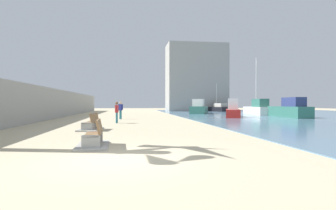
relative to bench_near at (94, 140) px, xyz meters
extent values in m
plane|color=#C6B793|center=(0.93, 15.77, -0.23)|extent=(120.00, 120.00, 0.00)
cube|color=#9E9E99|center=(-6.57, 15.77, 1.28)|extent=(0.80, 64.00, 3.03)
cube|color=#9E9E99|center=(0.00, -0.70, 0.01)|extent=(0.61, 0.23, 0.50)
cube|color=#9E9E99|center=(-0.06, 0.70, 0.01)|extent=(0.61, 0.23, 0.50)
cube|color=olive|center=(-0.03, 0.00, 0.22)|extent=(0.57, 1.62, 0.06)
cube|color=olive|center=(0.20, 0.01, 0.50)|extent=(0.24, 1.61, 0.50)
cube|color=#9E9E99|center=(-0.03, 0.00, -0.19)|extent=(1.20, 2.15, 0.08)
cube|color=#9E9E99|center=(-1.10, 5.48, 0.01)|extent=(0.62, 0.28, 0.50)
cube|color=#9E9E99|center=(-0.91, 6.87, 0.01)|extent=(0.62, 0.28, 0.50)
cube|color=olive|center=(-1.00, 6.17, 0.22)|extent=(0.70, 1.65, 0.06)
cube|color=olive|center=(-0.78, 6.14, 0.50)|extent=(0.37, 1.61, 0.50)
cube|color=#9E9E99|center=(-1.00, 6.17, -0.19)|extent=(1.36, 2.23, 0.08)
cylinder|color=teal|center=(0.26, 11.53, 0.18)|extent=(0.12, 0.12, 0.84)
cylinder|color=teal|center=(0.22, 11.41, 0.18)|extent=(0.12, 0.12, 0.84)
cube|color=#B22D33|center=(0.24, 11.47, 0.90)|extent=(0.27, 0.36, 0.59)
sphere|color=brown|center=(0.24, 11.47, 1.34)|extent=(0.23, 0.23, 0.23)
cylinder|color=#B22D33|center=(0.31, 11.68, 0.93)|extent=(0.09, 0.09, 0.53)
cylinder|color=#B22D33|center=(0.17, 11.26, 0.93)|extent=(0.09, 0.09, 0.53)
cylinder|color=teal|center=(0.40, 16.78, 0.20)|extent=(0.12, 0.12, 0.86)
cylinder|color=teal|center=(0.28, 16.83, 0.20)|extent=(0.12, 0.12, 0.86)
cube|color=navy|center=(0.34, 16.80, 0.93)|extent=(0.37, 0.30, 0.61)
sphere|color=tan|center=(0.34, 16.80, 1.38)|extent=(0.23, 0.23, 0.23)
cylinder|color=navy|center=(0.54, 16.71, 0.96)|extent=(0.09, 0.09, 0.55)
cylinder|color=navy|center=(0.14, 16.90, 0.96)|extent=(0.09, 0.09, 0.55)
cube|color=#337060|center=(11.21, 28.13, 0.35)|extent=(3.54, 4.52, 1.08)
cube|color=white|center=(10.97, 27.58, 1.41)|extent=(2.06, 2.21, 1.05)
cube|color=black|center=(17.67, 39.12, 0.22)|extent=(3.95, 5.26, 0.83)
cube|color=beige|center=(17.97, 38.47, 0.99)|extent=(2.26, 2.55, 0.69)
cylinder|color=silver|center=(17.57, 39.34, 2.88)|extent=(0.12, 0.12, 4.48)
cube|color=#337060|center=(18.75, 17.76, 0.39)|extent=(2.19, 6.91, 1.17)
cube|color=navy|center=(18.68, 16.74, 1.47)|extent=(1.41, 3.07, 0.99)
cube|color=white|center=(18.63, 24.96, 0.32)|extent=(2.93, 8.07, 1.03)
cube|color=#337060|center=(18.45, 23.79, 1.37)|extent=(1.74, 3.62, 1.08)
cylinder|color=silver|center=(18.69, 25.35, 4.28)|extent=(0.12, 0.12, 6.89)
cube|color=red|center=(12.63, 18.73, 0.23)|extent=(3.29, 5.73, 0.84)
cube|color=white|center=(12.34, 17.94, 1.25)|extent=(1.80, 2.65, 1.21)
cube|color=#9E9E99|center=(14.68, 43.77, 6.54)|extent=(12.00, 6.00, 13.54)
camera|label=1|loc=(1.31, -9.90, 1.33)|focal=28.67mm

